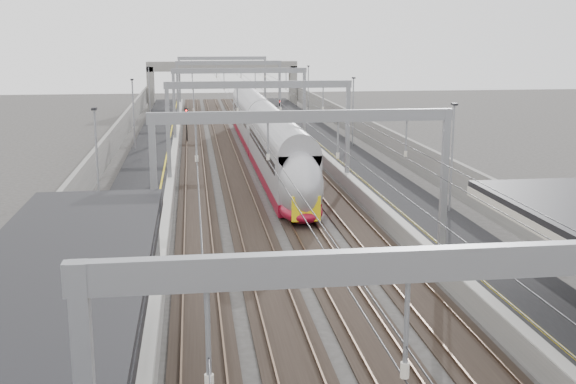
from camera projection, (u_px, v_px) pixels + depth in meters
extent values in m
cube|color=black|center=(148.00, 177.00, 53.00)|extent=(4.00, 120.00, 1.00)
cube|color=black|center=(360.00, 171.00, 55.07)|extent=(4.00, 120.00, 1.00)
cube|color=black|center=(196.00, 182.00, 53.55)|extent=(2.40, 140.00, 0.08)
cube|color=brown|center=(186.00, 181.00, 53.44)|extent=(0.07, 140.00, 0.14)
cube|color=brown|center=(205.00, 180.00, 53.63)|extent=(0.07, 140.00, 0.14)
cube|color=black|center=(236.00, 181.00, 53.94)|extent=(2.40, 140.00, 0.08)
cube|color=brown|center=(226.00, 180.00, 53.83)|extent=(0.07, 140.00, 0.14)
cube|color=brown|center=(246.00, 179.00, 54.02)|extent=(0.07, 140.00, 0.14)
cube|color=black|center=(276.00, 180.00, 54.33)|extent=(2.40, 140.00, 0.08)
cube|color=brown|center=(266.00, 179.00, 54.22)|extent=(0.07, 140.00, 0.14)
cube|color=brown|center=(285.00, 178.00, 54.40)|extent=(0.07, 140.00, 0.14)
cube|color=black|center=(315.00, 178.00, 54.72)|extent=(2.40, 140.00, 0.08)
cube|color=brown|center=(306.00, 178.00, 54.61)|extent=(0.07, 140.00, 0.14)
cube|color=brown|center=(324.00, 177.00, 54.79)|extent=(0.07, 140.00, 0.14)
cube|color=gray|center=(504.00, 261.00, 10.94)|extent=(13.00, 0.25, 0.50)
cube|color=gray|center=(154.00, 191.00, 30.14)|extent=(0.28, 0.28, 6.60)
cube|color=gray|center=(444.00, 183.00, 31.77)|extent=(0.28, 0.28, 6.60)
cube|color=gray|center=(303.00, 116.00, 30.30)|extent=(13.00, 0.25, 0.50)
cube|color=gray|center=(168.00, 130.00, 49.51)|extent=(0.28, 0.28, 6.60)
cube|color=gray|center=(348.00, 127.00, 51.14)|extent=(0.28, 0.28, 6.60)
cube|color=gray|center=(259.00, 85.00, 49.67)|extent=(13.00, 0.25, 0.50)
cube|color=gray|center=(174.00, 103.00, 68.88)|extent=(0.28, 0.28, 6.60)
cube|color=gray|center=(304.00, 102.00, 70.51)|extent=(0.28, 0.28, 6.60)
cube|color=gray|center=(240.00, 71.00, 69.04)|extent=(13.00, 0.25, 0.50)
cube|color=gray|center=(178.00, 88.00, 88.25)|extent=(0.28, 0.28, 6.60)
cube|color=gray|center=(280.00, 87.00, 89.87)|extent=(0.28, 0.28, 6.60)
cube|color=gray|center=(229.00, 63.00, 88.41)|extent=(13.00, 0.25, 0.50)
cube|color=gray|center=(180.00, 80.00, 105.68)|extent=(0.28, 0.28, 6.60)
cube|color=gray|center=(265.00, 79.00, 107.31)|extent=(0.28, 0.28, 6.60)
cube|color=gray|center=(222.00, 58.00, 105.84)|extent=(13.00, 0.25, 0.50)
cylinder|color=#262628|center=(193.00, 102.00, 57.23)|extent=(0.03, 140.00, 0.03)
cylinder|color=#262628|center=(231.00, 101.00, 57.62)|extent=(0.03, 140.00, 0.03)
cylinder|color=#262628|center=(268.00, 101.00, 58.01)|extent=(0.03, 140.00, 0.03)
cylinder|color=#262628|center=(305.00, 101.00, 58.40)|extent=(0.03, 140.00, 0.03)
cylinder|color=black|center=(32.00, 290.00, 22.23)|extent=(0.20, 0.20, 4.00)
cube|color=slate|center=(222.00, 66.00, 106.09)|extent=(22.00, 2.20, 1.40)
cube|color=slate|center=(151.00, 88.00, 105.39)|extent=(1.00, 2.20, 6.20)
cube|color=slate|center=(293.00, 87.00, 108.11)|extent=(1.00, 2.20, 6.20)
cube|color=slate|center=(102.00, 163.00, 52.36)|extent=(0.30, 120.00, 3.20)
cube|color=slate|center=(401.00, 156.00, 55.25)|extent=(0.30, 120.00, 3.20)
cube|color=maroon|center=(278.00, 176.00, 53.01)|extent=(2.59, 22.06, 0.77)
cube|color=#A3A3A8|center=(278.00, 151.00, 52.62)|extent=(2.59, 22.06, 2.88)
cube|color=black|center=(292.00, 203.00, 45.60)|extent=(1.92, 2.30, 0.48)
cube|color=maroon|center=(252.00, 135.00, 74.74)|extent=(2.59, 22.06, 0.77)
cube|color=#A3A3A8|center=(252.00, 117.00, 74.35)|extent=(2.59, 22.06, 2.88)
cube|color=black|center=(259.00, 149.00, 67.33)|extent=(1.92, 2.30, 0.48)
ellipsoid|color=#A3A3A8|center=(301.00, 186.00, 41.82)|extent=(2.59, 4.99, 4.03)
cube|color=yellow|center=(306.00, 209.00, 40.00)|extent=(1.63, 0.12, 1.44)
cube|color=black|center=(305.00, 182.00, 40.12)|extent=(1.53, 0.56, 0.90)
cylinder|color=black|center=(187.00, 128.00, 73.11)|extent=(0.12, 0.12, 3.00)
cube|color=black|center=(186.00, 112.00, 72.77)|extent=(0.32, 0.22, 0.75)
sphere|color=red|center=(186.00, 111.00, 72.61)|extent=(0.16, 0.16, 0.16)
cylinder|color=black|center=(272.00, 129.00, 71.75)|extent=(0.12, 0.12, 3.00)
cube|color=black|center=(272.00, 113.00, 71.41)|extent=(0.32, 0.22, 0.75)
sphere|color=red|center=(272.00, 112.00, 71.25)|extent=(0.16, 0.16, 0.16)
cylinder|color=black|center=(280.00, 117.00, 82.65)|extent=(0.12, 0.12, 3.00)
cube|color=black|center=(280.00, 103.00, 82.31)|extent=(0.32, 0.22, 0.75)
sphere|color=red|center=(280.00, 102.00, 82.15)|extent=(0.16, 0.16, 0.16)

